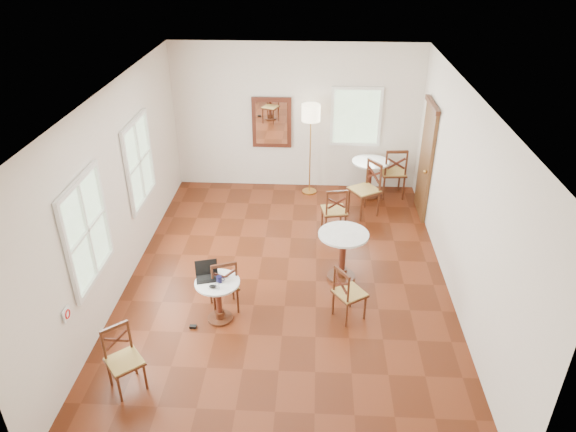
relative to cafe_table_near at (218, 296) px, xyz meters
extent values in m
plane|color=#5A230F|center=(0.90, 0.98, -0.41)|extent=(7.00, 7.00, 0.00)
cube|color=silver|center=(0.90, 4.48, 1.09)|extent=(5.00, 0.02, 3.00)
cube|color=silver|center=(0.90, -2.52, 1.09)|extent=(5.00, 0.02, 3.00)
cube|color=silver|center=(-1.60, 0.98, 1.09)|extent=(0.02, 7.00, 3.00)
cube|color=silver|center=(3.40, 0.98, 1.09)|extent=(0.02, 7.00, 3.00)
cube|color=white|center=(0.90, 0.98, 2.59)|extent=(5.00, 7.00, 0.02)
cube|color=brown|center=(3.36, 3.38, 0.64)|extent=(0.06, 0.90, 2.10)
cube|color=#4B2312|center=(3.34, 3.38, 1.74)|extent=(0.08, 1.02, 0.08)
sphere|color=#BF8C3F|center=(3.30, 3.06, 0.59)|extent=(0.07, 0.07, 0.07)
cube|color=#4C1F14|center=(0.40, 4.44, 0.99)|extent=(0.80, 0.05, 1.05)
cube|color=white|center=(0.40, 4.41, 0.99)|extent=(0.64, 0.02, 0.88)
cube|color=white|center=(-1.57, -1.12, 0.54)|extent=(0.02, 0.16, 0.16)
torus|color=red|center=(-1.55, -1.12, 0.54)|extent=(0.02, 0.12, 0.12)
cube|color=white|center=(-1.57, -0.22, 1.14)|extent=(0.06, 1.22, 1.42)
cube|color=white|center=(-1.57, 1.98, 1.14)|extent=(0.06, 1.22, 1.42)
cube|color=white|center=(2.10, 4.45, 1.14)|extent=(1.02, 0.06, 1.22)
cylinder|color=#4B2312|center=(0.00, 0.00, -0.39)|extent=(0.36, 0.36, 0.04)
cylinder|color=#4B2312|center=(0.00, 0.00, -0.32)|extent=(0.14, 0.14, 0.11)
cylinder|color=#4C1F14|center=(0.00, 0.00, -0.05)|extent=(0.08, 0.08, 0.53)
cylinder|color=#4B2312|center=(0.00, 0.00, 0.20)|extent=(0.12, 0.12, 0.05)
cylinder|color=white|center=(0.00, 0.00, 0.24)|extent=(0.62, 0.62, 0.03)
cylinder|color=#4B2312|center=(1.76, 1.10, -0.39)|extent=(0.44, 0.44, 0.04)
cylinder|color=#4B2312|center=(1.76, 1.10, -0.30)|extent=(0.18, 0.18, 0.13)
cylinder|color=#4C1F14|center=(1.76, 1.10, 0.04)|extent=(0.10, 0.10, 0.67)
cylinder|color=#4B2312|center=(1.76, 1.10, 0.35)|extent=(0.16, 0.16, 0.07)
cylinder|color=white|center=(1.76, 1.10, 0.40)|extent=(0.78, 0.78, 0.03)
cylinder|color=#4B2312|center=(2.42, 4.01, -0.39)|extent=(0.42, 0.42, 0.04)
cylinder|color=#4B2312|center=(2.42, 4.01, -0.30)|extent=(0.17, 0.17, 0.13)
cylinder|color=#4C1F14|center=(2.42, 4.01, 0.02)|extent=(0.10, 0.10, 0.64)
cylinder|color=#4B2312|center=(2.42, 4.01, 0.31)|extent=(0.15, 0.15, 0.06)
cylinder|color=white|center=(2.42, 4.01, 0.36)|extent=(0.74, 0.74, 0.03)
cylinder|color=#4B2312|center=(0.12, 0.47, -0.20)|extent=(0.03, 0.03, 0.42)
cylinder|color=#4B2312|center=(0.24, 0.16, -0.20)|extent=(0.03, 0.03, 0.42)
cylinder|color=#4B2312|center=(-0.19, 0.36, -0.20)|extent=(0.03, 0.03, 0.42)
cylinder|color=#4B2312|center=(-0.07, 0.04, -0.20)|extent=(0.03, 0.03, 0.42)
cube|color=#4B2312|center=(0.03, 0.26, 0.01)|extent=(0.53, 0.53, 0.03)
cube|color=#A78443|center=(0.03, 0.26, 0.03)|extent=(0.50, 0.50, 0.04)
cylinder|color=#4B2312|center=(0.24, 0.16, 0.24)|extent=(0.03, 0.03, 0.46)
cylinder|color=#4B2312|center=(-0.07, 0.04, 0.24)|extent=(0.03, 0.03, 0.46)
cube|color=#4B2312|center=(0.08, 0.10, 0.46)|extent=(0.34, 0.15, 0.05)
cube|color=#4C1F14|center=(0.08, 0.10, 0.25)|extent=(0.29, 0.13, 0.20)
cube|color=#4C1F14|center=(0.08, 0.10, 0.25)|extent=(0.29, 0.13, 0.20)
cylinder|color=#4B2312|center=(-0.92, -1.53, -0.21)|extent=(0.03, 0.03, 0.40)
cylinder|color=#4B2312|center=(-1.12, -1.28, -0.21)|extent=(0.03, 0.03, 0.40)
cylinder|color=#4B2312|center=(-0.67, -1.32, -0.21)|extent=(0.03, 0.03, 0.40)
cylinder|color=#4B2312|center=(-0.88, -1.08, -0.21)|extent=(0.03, 0.03, 0.40)
cube|color=#4B2312|center=(-0.90, -1.30, 0.00)|extent=(0.55, 0.55, 0.03)
cube|color=#A78443|center=(-0.90, -1.30, 0.01)|extent=(0.53, 0.53, 0.04)
cylinder|color=#4B2312|center=(-1.12, -1.28, 0.22)|extent=(0.03, 0.03, 0.44)
cylinder|color=#4B2312|center=(-0.88, -1.08, 0.22)|extent=(0.03, 0.03, 0.44)
cube|color=#4B2312|center=(-1.00, -1.18, 0.42)|extent=(0.28, 0.24, 0.04)
cube|color=#4C1F14|center=(-1.00, -1.18, 0.22)|extent=(0.23, 0.20, 0.20)
cube|color=#4C1F14|center=(-1.00, -1.18, 0.22)|extent=(0.23, 0.20, 0.20)
cylinder|color=#4B2312|center=(1.80, 2.71, -0.19)|extent=(0.04, 0.04, 0.44)
cylinder|color=#4B2312|center=(1.87, 2.37, -0.19)|extent=(0.04, 0.04, 0.44)
cylinder|color=#4B2312|center=(1.46, 2.65, -0.19)|extent=(0.04, 0.04, 0.44)
cylinder|color=#4B2312|center=(1.52, 2.30, -0.19)|extent=(0.04, 0.04, 0.44)
cube|color=#4B2312|center=(1.66, 2.51, 0.04)|extent=(0.50, 0.50, 0.03)
cube|color=#A78443|center=(1.66, 2.51, 0.05)|extent=(0.48, 0.48, 0.04)
cylinder|color=#4B2312|center=(1.87, 2.37, 0.27)|extent=(0.04, 0.04, 0.49)
cylinder|color=#4B2312|center=(1.52, 2.30, 0.27)|extent=(0.04, 0.04, 0.49)
cube|color=#4B2312|center=(1.70, 2.34, 0.50)|extent=(0.37, 0.10, 0.05)
cube|color=#4C1F14|center=(1.70, 2.34, 0.28)|extent=(0.31, 0.08, 0.21)
cube|color=#4C1F14|center=(1.70, 2.34, 0.28)|extent=(0.31, 0.08, 0.21)
cylinder|color=#4B2312|center=(2.05, 0.12, -0.21)|extent=(0.03, 0.03, 0.40)
cylinder|color=#4B2312|center=(1.79, -0.07, -0.21)|extent=(0.03, 0.03, 0.40)
cylinder|color=#4B2312|center=(1.87, 0.38, -0.21)|extent=(0.03, 0.03, 0.40)
cylinder|color=#4B2312|center=(1.61, 0.20, -0.21)|extent=(0.03, 0.03, 0.40)
cube|color=#4B2312|center=(1.83, 0.16, 0.00)|extent=(0.54, 0.54, 0.03)
cube|color=#A78443|center=(1.83, 0.16, 0.01)|extent=(0.52, 0.52, 0.04)
cylinder|color=#4B2312|center=(1.79, -0.07, 0.22)|extent=(0.03, 0.03, 0.45)
cylinder|color=#4B2312|center=(1.61, 0.20, 0.22)|extent=(0.03, 0.03, 0.45)
cube|color=#4B2312|center=(1.70, 0.07, 0.42)|extent=(0.22, 0.30, 0.04)
cube|color=#4C1F14|center=(1.70, 0.07, 0.23)|extent=(0.18, 0.25, 0.20)
cube|color=#4C1F14|center=(1.70, 0.07, 0.23)|extent=(0.18, 0.25, 0.20)
cylinder|color=#4B2312|center=(3.08, 4.31, -0.16)|extent=(0.04, 0.04, 0.50)
cylinder|color=#4B2312|center=(3.11, 3.90, -0.16)|extent=(0.04, 0.04, 0.50)
cylinder|color=#4B2312|center=(2.68, 4.27, -0.16)|extent=(0.04, 0.04, 0.50)
cylinder|color=#4B2312|center=(2.71, 3.87, -0.16)|extent=(0.04, 0.04, 0.50)
cube|color=#4B2312|center=(2.89, 4.09, 0.10)|extent=(0.53, 0.53, 0.03)
cube|color=#A78443|center=(2.89, 4.09, 0.12)|extent=(0.51, 0.51, 0.04)
cylinder|color=#4B2312|center=(3.11, 3.90, 0.38)|extent=(0.04, 0.04, 0.56)
cylinder|color=#4B2312|center=(2.71, 3.87, 0.38)|extent=(0.04, 0.04, 0.56)
cube|color=#4B2312|center=(2.91, 3.89, 0.63)|extent=(0.43, 0.07, 0.06)
cube|color=#4C1F14|center=(2.91, 3.89, 0.39)|extent=(0.36, 0.06, 0.25)
cube|color=#4C1F14|center=(2.91, 3.89, 0.39)|extent=(0.36, 0.06, 0.25)
cylinder|color=#4B2312|center=(1.98, 3.29, -0.16)|extent=(0.04, 0.04, 0.50)
cylinder|color=#4B2312|center=(2.31, 3.51, -0.16)|extent=(0.04, 0.04, 0.50)
cylinder|color=#4B2312|center=(2.19, 2.96, -0.16)|extent=(0.04, 0.04, 0.50)
cylinder|color=#4B2312|center=(2.53, 3.17, -0.16)|extent=(0.04, 0.04, 0.50)
cube|color=#4B2312|center=(2.25, 3.23, 0.10)|extent=(0.68, 0.68, 0.03)
cube|color=#A78443|center=(2.25, 3.23, 0.12)|extent=(0.65, 0.65, 0.04)
cylinder|color=#4B2312|center=(2.31, 3.51, 0.37)|extent=(0.04, 0.04, 0.56)
cylinder|color=#4B2312|center=(2.53, 3.17, 0.37)|extent=(0.04, 0.04, 0.56)
cube|color=#4B2312|center=(2.42, 3.34, 0.63)|extent=(0.26, 0.38, 0.06)
cube|color=#4C1F14|center=(2.42, 3.34, 0.38)|extent=(0.22, 0.32, 0.25)
cube|color=#4C1F14|center=(2.42, 3.34, 0.38)|extent=(0.22, 0.32, 0.25)
cylinder|color=#BF8C3F|center=(1.20, 4.13, -0.39)|extent=(0.30, 0.30, 0.03)
cylinder|color=#BF8C3F|center=(1.20, 4.13, 0.45)|extent=(0.03, 0.03, 1.72)
cylinder|color=beige|center=(1.20, 4.13, 1.32)|extent=(0.37, 0.37, 0.32)
cube|color=black|center=(-0.15, 0.06, 0.26)|extent=(0.35, 0.30, 0.02)
cube|color=black|center=(-0.15, 0.06, 0.27)|extent=(0.28, 0.19, 0.00)
cube|color=black|center=(-0.18, 0.17, 0.37)|extent=(0.31, 0.15, 0.21)
cube|color=silver|center=(-0.18, 0.17, 0.37)|extent=(0.27, 0.12, 0.17)
ellipsoid|color=black|center=(-0.03, -0.14, 0.27)|extent=(0.12, 0.10, 0.04)
cylinder|color=#101035|center=(0.03, -0.01, 0.30)|extent=(0.08, 0.08, 0.09)
torus|color=#101035|center=(0.08, -0.01, 0.30)|extent=(0.06, 0.01, 0.06)
cylinder|color=white|center=(0.04, -0.17, 0.30)|extent=(0.06, 0.06, 0.10)
cube|color=black|center=(-0.35, -0.20, -0.39)|extent=(0.10, 0.06, 0.04)
camera|label=1|loc=(1.28, -5.79, 4.54)|focal=32.85mm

